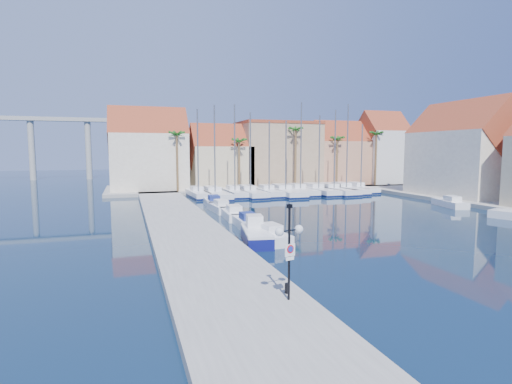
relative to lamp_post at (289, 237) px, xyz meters
The scene contains 35 objects.
ground 9.53m from the lamp_post, 38.04° to the left, with size 260.00×260.00×0.00m, color #081C30.
quay_west 19.35m from the lamp_post, 95.83° to the left, with size 6.00×77.00×0.50m, color gray.
shore_north 56.25m from the lamp_post, 72.32° to the left, with size 54.00×16.00×0.50m, color gray.
lamp_post is the anchor object (origin of this frame).
bollard 2.63m from the lamp_post, 74.35° to the left, with size 0.19×0.19×0.47m, color black.
fishing_boat 13.28m from the lamp_post, 78.22° to the left, with size 2.79×5.73×1.92m.
motorboat_west_0 13.63m from the lamp_post, 74.08° to the left, with size 2.21×5.50×1.40m.
motorboat_west_1 19.06m from the lamp_post, 78.87° to the left, with size 1.95×5.50×1.40m.
motorboat_west_2 23.99m from the lamp_post, 81.05° to the left, with size 2.20×5.89×1.40m.
motorboat_west_3 28.65m from the lamp_post, 83.07° to the left, with size 2.01×5.56×1.40m.
motorboat_west_4 33.20m from the lamp_post, 83.69° to the left, with size 2.12×5.71×1.40m.
motorboat_east_1 38.87m from the lamp_post, 36.83° to the left, with size 3.13×5.89×1.40m.
sailboat_0 42.45m from the lamp_post, 85.54° to the left, with size 2.66×8.62×12.72m.
sailboat_1 41.72m from the lamp_post, 82.38° to the left, with size 3.24×10.82×13.25m.
sailboat_2 43.00m from the lamp_post, 78.27° to the left, with size 2.41×8.80×13.52m.
sailboat_3 43.03m from the lamp_post, 75.27° to the left, with size 3.12×10.57×12.39m.
sailboat_4 43.88m from the lamp_post, 71.46° to the left, with size 2.60×9.34×11.17m.
sailboat_5 44.44m from the lamp_post, 68.27° to the left, with size 3.12×11.64×11.27m.
sailboat_6 46.03m from the lamp_post, 65.33° to the left, with size 2.67×10.02×14.17m.
sailboat_7 47.29m from the lamp_post, 61.94° to the left, with size 3.40×11.49×12.27m.
sailboat_8 48.05m from the lamp_post, 59.12° to the left, with size 4.01×11.86×13.12m.
sailboat_9 49.73m from the lamp_post, 56.86° to the left, with size 3.04×11.13×14.13m.
sailboat_10 51.38m from the lamp_post, 54.29° to the left, with size 2.66×8.54×11.09m.
building_0 52.71m from the lamp_post, 93.21° to the left, with size 12.30×9.00×13.50m.
building_1 53.34m from the lamp_post, 80.22° to the left, with size 10.30×8.00×11.00m.
building_2 57.24m from the lamp_post, 69.46° to the left, with size 14.20×10.20×11.50m.
building_3 61.59m from the lamp_post, 58.60° to the left, with size 10.30×8.00×12.00m.
building_4 65.99m from the lamp_post, 51.45° to the left, with size 8.30×8.00×14.00m.
building_6 49.07m from the lamp_post, 37.08° to the left, with size 9.00×14.30×13.50m.
palm_0 47.89m from the lamp_post, 88.73° to the left, with size 2.60×2.60×10.15m.
palm_1 49.04m from the lamp_post, 76.90° to the left, with size 2.60×2.60×9.15m.
palm_2 52.42m from the lamp_post, 66.10° to the left, with size 2.60×2.60×11.15m.
palm_3 55.96m from the lamp_post, 58.56° to the left, with size 2.60×2.60×9.65m.
palm_4 60.59m from the lamp_post, 52.05° to the left, with size 2.60×2.60×10.65m.
viaduct 93.46m from the lamp_post, 110.09° to the left, with size 48.00×2.20×14.45m.
Camera 1 is at (-13.55, -20.91, 6.94)m, focal length 28.00 mm.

